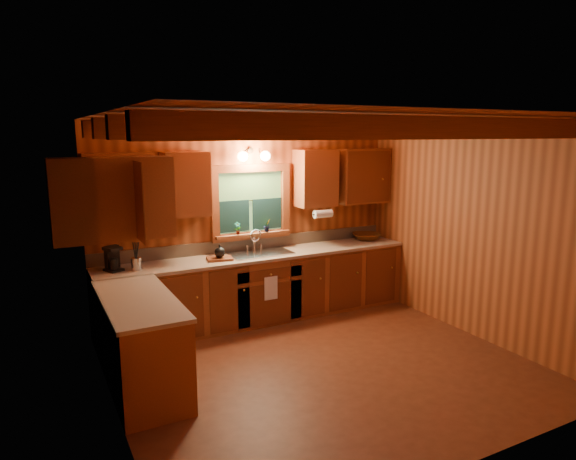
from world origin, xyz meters
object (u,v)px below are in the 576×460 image
(coffee_maker, at_px, (113,259))
(sink, at_px, (260,257))
(cutting_board, at_px, (220,259))
(wicker_basket, at_px, (366,237))

(coffee_maker, bearing_deg, sink, -25.72)
(cutting_board, bearing_deg, wicker_basket, 14.00)
(cutting_board, bearing_deg, coffee_maker, -173.68)
(cutting_board, height_order, wicker_basket, wicker_basket)
(cutting_board, bearing_deg, sink, 17.89)
(wicker_basket, bearing_deg, cutting_board, -176.81)
(cutting_board, xyz_separation_m, wicker_basket, (2.34, 0.13, 0.04))
(coffee_maker, bearing_deg, cutting_board, -29.37)
(cutting_board, distance_m, wicker_basket, 2.34)
(sink, xyz_separation_m, cutting_board, (-0.58, -0.07, 0.06))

